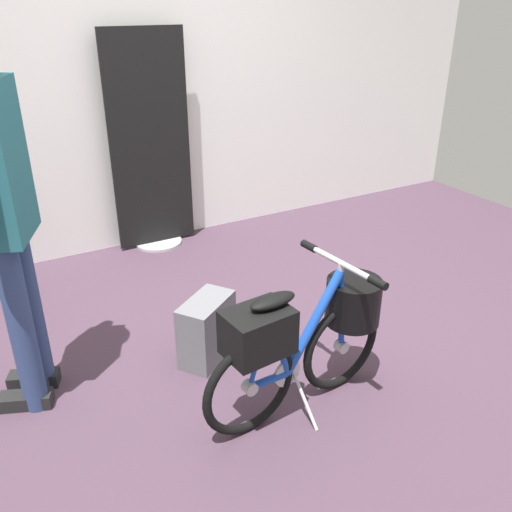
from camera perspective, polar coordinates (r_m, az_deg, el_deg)
ground_plane at (r=2.95m, az=2.86°, el=-10.95°), size 6.12×6.12×0.00m
back_wall at (r=4.15m, az=-12.06°, el=20.84°), size 6.12×0.10×2.90m
floor_banner_stand at (r=4.11m, az=-10.96°, el=10.36°), size 0.60×0.36×1.58m
folding_bike_foreground at (r=2.47m, az=5.41°, el=-8.16°), size 1.00×0.53×0.72m
visitor_near_wall at (r=2.47m, az=-25.37°, el=5.25°), size 0.36×0.50×1.73m
backpack_on_floor at (r=2.89m, az=-5.28°, el=-7.73°), size 0.37×0.33×0.35m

